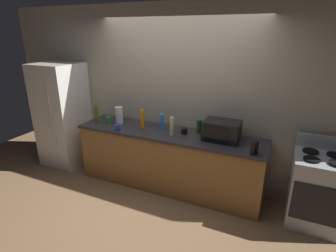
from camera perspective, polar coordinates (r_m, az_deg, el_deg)
ground_plane at (r=3.98m, az=-2.49°, el=-15.49°), size 8.00×8.00×0.00m
back_wall at (r=4.10m, az=2.40°, el=6.38°), size 6.40×0.10×2.70m
counter_run at (r=4.06m, az=-0.00°, el=-7.31°), size 2.84×0.64×0.90m
refrigerator at (r=5.04m, az=-21.73°, el=2.22°), size 0.72×0.73×1.80m
stove_range at (r=3.80m, az=29.32°, el=-12.00°), size 0.60×0.61×1.08m
microwave at (r=3.64m, az=11.51°, el=-0.98°), size 0.48×0.35×0.27m
paper_towel_roll at (r=4.29m, az=-10.48°, el=2.31°), size 0.12×0.12×0.27m
cordless_phone at (r=3.35m, az=18.13°, el=-4.57°), size 0.08×0.12×0.15m
bottle_spray_cleaner at (r=3.99m, az=-1.39°, el=1.01°), size 0.06×0.06×0.23m
bottle_olive_oil at (r=4.40m, az=-15.16°, el=2.49°), size 0.06×0.06×0.28m
bottle_wine at (r=3.84m, az=6.72°, el=-0.13°), size 0.07×0.07×0.20m
bottle_hand_soap at (r=3.74m, az=0.84°, el=-0.02°), size 0.06×0.06×0.27m
bottle_dish_soap at (r=4.03m, az=-5.64°, el=1.54°), size 0.06×0.06×0.29m
mug_black at (r=3.82m, az=3.52°, el=-1.06°), size 0.09×0.09×0.09m
mug_blue at (r=4.02m, az=-10.81°, el=-0.28°), size 0.09×0.09×0.09m
mug_green at (r=4.37m, az=-12.75°, el=1.32°), size 0.09×0.09×0.10m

